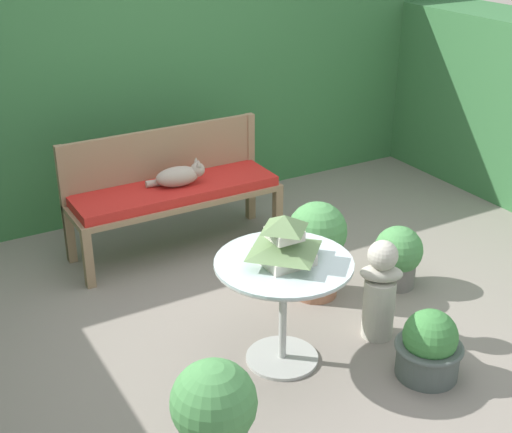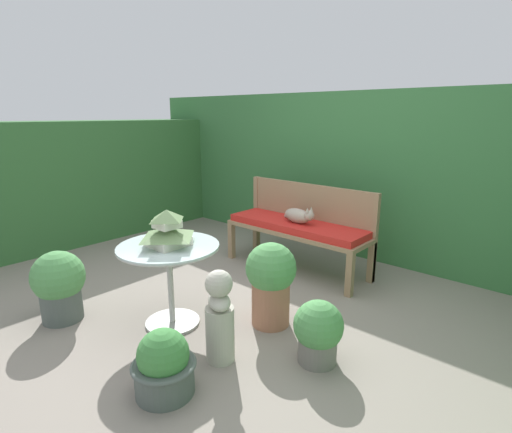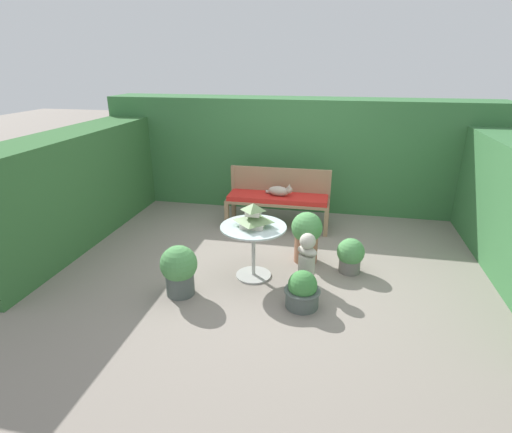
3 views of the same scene
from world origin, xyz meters
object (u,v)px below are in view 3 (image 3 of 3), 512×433
Objects in this scene: patio_table at (253,237)px; potted_plant_path_edge at (350,255)px; potted_plant_table_far at (179,269)px; cat at (280,191)px; potted_plant_bench_right at (302,291)px; garden_bust at (307,260)px; potted_plant_patio_mid at (307,235)px; pagoda_birdhouse at (253,217)px; garden_bench at (278,200)px.

potted_plant_path_edge is (1.10, 0.33, -0.28)m from patio_table.
potted_plant_path_edge is at bearing 25.67° from potted_plant_table_far.
potted_plant_bench_right is at bearing -69.20° from cat.
patio_table reaches higher than garden_bust.
potted_plant_patio_mid is (0.49, -1.02, -0.22)m from cat.
pagoda_birdhouse reaches higher than patio_table.
potted_plant_bench_right is 0.61× the size of potted_plant_patio_mid.
potted_plant_path_edge is at bearing -43.28° from cat.
patio_table is at bearing -116.57° from pagoda_birdhouse.
cat is 0.66× the size of garden_bust.
cat is at bearing 130.65° from potted_plant_path_edge.
potted_plant_table_far reaches higher than garden_bench.
garden_bust is at bearing 19.28° from potted_plant_table_far.
potted_plant_table_far is (-0.74, -2.07, -0.14)m from garden_bench.
cat reaches higher than potted_plant_patio_mid.
patio_table is 0.90m from potted_plant_table_far.
garden_bust is 0.64m from potted_plant_path_edge.
potted_plant_table_far is (-1.31, -0.46, -0.01)m from garden_bust.
pagoda_birdhouse is (-0.08, -1.52, 0.17)m from cat.
potted_plant_table_far is (-1.31, -0.02, 0.12)m from potted_plant_bench_right.
cat is at bearing 115.43° from potted_plant_patio_mid.
potted_plant_patio_mid is at bearing 92.80° from potted_plant_bench_right.
pagoda_birdhouse reaches higher than garden_bench.
potted_plant_bench_right is 0.94× the size of potted_plant_path_edge.
garden_bust is 1.39m from potted_plant_table_far.
cat is 2.14m from potted_plant_bench_right.
patio_table reaches higher than potted_plant_table_far.
potted_plant_path_edge is at bearing -48.77° from garden_bench.
pagoda_birdhouse is at bearing -86.93° from cat.
cat is at bearing 104.73° from potted_plant_bench_right.
pagoda_birdhouse is at bearing -91.77° from garden_bench.
cat is 0.98× the size of potted_plant_path_edge.
potted_plant_bench_right is (-0.00, -0.44, -0.13)m from garden_bust.
pagoda_birdhouse reaches higher than cat.
garden_bench reaches higher than potted_plant_bench_right.
potted_plant_bench_right is 1.32m from potted_plant_table_far.
garden_bench is 3.83× the size of potted_plant_bench_right.
patio_table is (-0.05, -1.54, 0.07)m from garden_bench.
garden_bench is 3.70× the size of cat.
cat is 0.64× the size of potted_plant_patio_mid.
potted_plant_patio_mid is at bearing -58.49° from cat.
potted_plant_table_far is (-0.78, -2.06, -0.28)m from cat.
potted_plant_bench_right is at bearing -39.77° from pagoda_birdhouse.
garden_bench is 3.61× the size of potted_plant_path_edge.
potted_plant_path_edge is at bearing 73.99° from garden_bust.
pagoda_birdhouse is 0.62× the size of potted_plant_table_far.
garden_bust reaches higher than potted_plant_table_far.
cat is 1.04× the size of potted_plant_bench_right.
garden_bust is 0.46m from potted_plant_bench_right.
garden_bench is 2.35× the size of potted_plant_patio_mid.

